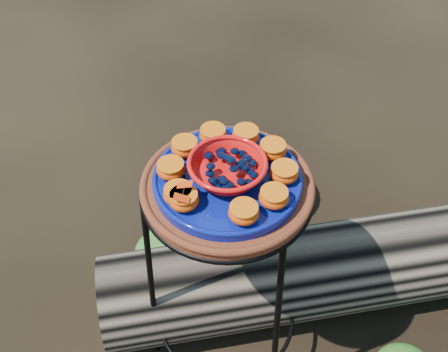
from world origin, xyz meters
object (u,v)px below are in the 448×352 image
at_px(plant_stand, 227,278).
at_px(terracotta_saucer, 227,188).
at_px(red_bowl, 227,169).
at_px(cobalt_plate, 227,180).
at_px(driftwood_log, 352,265).

bearing_deg(plant_stand, terracotta_saucer, 0.00).
bearing_deg(plant_stand, red_bowl, 0.00).
bearing_deg(plant_stand, cobalt_plate, 0.00).
distance_m(terracotta_saucer, red_bowl, 0.06).
xyz_separation_m(plant_stand, terracotta_saucer, (0.00, 0.00, 0.37)).
relative_size(cobalt_plate, red_bowl, 2.00).
relative_size(terracotta_saucer, cobalt_plate, 1.17).
xyz_separation_m(terracotta_saucer, driftwood_log, (0.31, 0.33, -0.57)).
height_order(plant_stand, driftwood_log, plant_stand).
height_order(red_bowl, driftwood_log, red_bowl).
distance_m(terracotta_saucer, driftwood_log, 0.72).
distance_m(cobalt_plate, driftwood_log, 0.74).
bearing_deg(terracotta_saucer, red_bowl, 0.00).
relative_size(plant_stand, red_bowl, 4.16).
distance_m(terracotta_saucer, cobalt_plate, 0.03).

